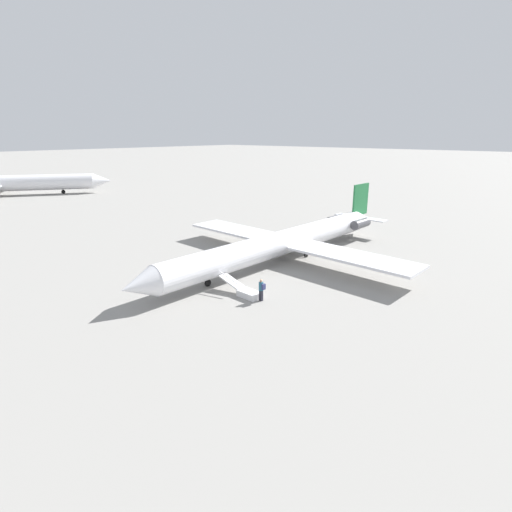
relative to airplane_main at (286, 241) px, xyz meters
The scene contains 4 objects.
ground_plane 2.12m from the airplane_main, ahead, with size 600.00×600.00×0.00m, color gray.
airplane_main is the anchor object (origin of this frame).
boarding_stairs 10.47m from the airplane_main, 18.70° to the left, with size 1.18×4.06×1.62m.
passenger 10.94m from the airplane_main, 26.65° to the left, with size 0.36×0.55×1.74m.
Camera 1 is at (30.46, 23.07, 12.31)m, focal length 28.00 mm.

